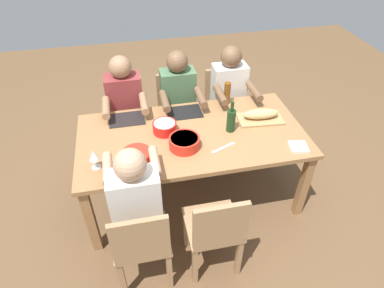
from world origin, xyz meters
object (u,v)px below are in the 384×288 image
object	(u,v)px
chair_near_right	(127,114)
wine_bottle	(231,120)
diner_near_center	(179,100)
bread_loaf	(261,114)
chair_far_center	(216,230)
serving_bowl_salad	(184,142)
serving_bowl_pasta	(165,127)
beer_bottle	(227,93)
serving_bowl_greens	(137,156)
chair_far_right	(142,243)
diner_far_right	(136,203)
napkin_stack	(298,147)
cutting_board	(260,119)
chair_near_center	(176,108)
diner_near_left	(230,94)
dining_table	(192,141)
chair_near_left	(223,103)
wine_glass	(94,156)
diner_near_right	(126,106)

from	to	relation	value
chair_near_right	wine_bottle	xyz separation A→B (m)	(-0.87, 0.83, 0.37)
diner_near_center	bread_loaf	bearing A→B (deg)	139.29
chair_far_center	serving_bowl_salad	xyz separation A→B (m)	(0.10, -0.66, 0.31)
diner_near_center	wine_bottle	xyz separation A→B (m)	(-0.34, 0.65, 0.15)
serving_bowl_pasta	bread_loaf	size ratio (longest dim) A/B	0.64
beer_bottle	serving_bowl_greens	bearing A→B (deg)	36.18
chair_far_right	diner_far_right	distance (m)	0.28
wine_bottle	napkin_stack	distance (m)	0.59
chair_far_center	serving_bowl_salad	bearing A→B (deg)	-81.65
serving_bowl_greens	cutting_board	xyz separation A→B (m)	(-1.13, -0.34, -0.05)
chair_far_right	chair_near_center	xyz separation A→B (m)	(-0.53, -1.63, 0.00)
chair_near_right	chair_far_right	distance (m)	1.63
diner_near_left	beer_bottle	world-z (taller)	diner_near_left
diner_far_right	serving_bowl_pasta	world-z (taller)	diner_far_right
chair_far_right	dining_table	bearing A→B (deg)	-123.08
serving_bowl_pasta	serving_bowl_greens	distance (m)	0.43
chair_near_left	chair_far_right	world-z (taller)	same
diner_far_right	serving_bowl_pasta	size ratio (longest dim) A/B	5.86
chair_near_left	wine_glass	size ratio (longest dim) A/B	5.12
chair_near_center	diner_near_center	bearing A→B (deg)	90.00
serving_bowl_pasta	wine_bottle	xyz separation A→B (m)	(-0.56, 0.10, 0.06)
chair_far_center	wine_bottle	xyz separation A→B (m)	(-0.34, -0.80, 0.37)
dining_table	chair_near_left	xyz separation A→B (m)	(-0.53, -0.82, -0.18)
diner_near_left	cutting_board	xyz separation A→B (m)	(-0.11, 0.56, 0.05)
chair_near_right	serving_bowl_greens	xyz separation A→B (m)	(-0.05, 1.07, 0.31)
chair_near_left	diner_near_right	bearing A→B (deg)	9.79
chair_far_right	chair_near_center	world-z (taller)	same
diner_near_left	napkin_stack	distance (m)	1.04
serving_bowl_greens	beer_bottle	distance (m)	1.14
diner_near_right	chair_far_right	world-z (taller)	diner_near_right
serving_bowl_pasta	cutting_board	world-z (taller)	serving_bowl_pasta
diner_near_center	serving_bowl_salad	xyz separation A→B (m)	(0.10, 0.79, 0.10)
cutting_board	beer_bottle	xyz separation A→B (m)	(0.22, -0.34, 0.10)
chair_far_right	wine_bottle	world-z (taller)	wine_bottle
diner_near_left	chair_near_center	size ratio (longest dim) A/B	1.41
wine_bottle	chair_near_right	bearing A→B (deg)	-43.83
bread_loaf	napkin_stack	world-z (taller)	bread_loaf
serving_bowl_salad	napkin_stack	world-z (taller)	serving_bowl_salad
diner_near_left	diner_near_center	world-z (taller)	same
serving_bowl_salad	wine_glass	bearing A→B (deg)	8.24
diner_near_left	chair_near_center	bearing A→B (deg)	-19.03
serving_bowl_greens	diner_far_right	bearing A→B (deg)	83.15
diner_near_left	beer_bottle	bearing A→B (deg)	65.16
diner_near_right	beer_bottle	xyz separation A→B (m)	(-0.96, 0.22, 0.15)
diner_near_left	chair_far_center	world-z (taller)	diner_near_left
serving_bowl_salad	chair_near_center	bearing A→B (deg)	-95.67
napkin_stack	dining_table	bearing A→B (deg)	-24.30
chair_near_right	cutting_board	size ratio (longest dim) A/B	2.12
diner_near_center	serving_bowl_salad	size ratio (longest dim) A/B	4.78
diner_near_right	serving_bowl_salad	xyz separation A→B (m)	(-0.44, 0.79, 0.10)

